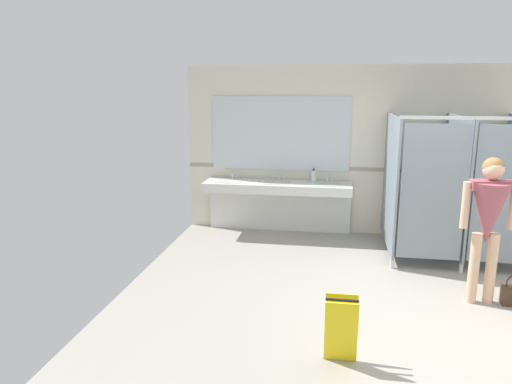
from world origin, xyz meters
TOP-DOWN VIEW (x-y plane):
  - ground_plane at (0.00, 0.00)m, footprint 6.81×6.19m
  - wall_back at (0.00, 2.85)m, footprint 6.81×0.12m
  - wall_back_tile_band at (0.00, 2.79)m, footprint 6.81×0.01m
  - vanity_counter at (-1.89, 2.57)m, footprint 2.31×0.59m
  - mirror_panel at (-1.89, 2.78)m, footprint 2.21×0.02m
  - bathroom_stalls at (0.63, 1.82)m, footprint 1.79×1.54m
  - person_standing at (0.61, 0.42)m, footprint 0.57×0.43m
  - soap_dispenser at (-1.34, 2.66)m, footprint 0.07×0.07m
  - wet_floor_sign at (-0.91, -0.99)m, footprint 0.28×0.19m

SIDE VIEW (x-z plane):
  - ground_plane at x=0.00m, z-range -0.10..0.00m
  - wet_floor_sign at x=-0.91m, z-range 0.01..0.59m
  - vanity_counter at x=-1.89m, z-range 0.15..1.12m
  - soap_dispenser at x=-1.34m, z-range 0.84..1.05m
  - person_standing at x=0.61m, z-range 0.21..1.83m
  - bathroom_stalls at x=0.63m, z-range 0.05..2.03m
  - wall_back_tile_band at x=0.00m, z-range 1.02..1.08m
  - wall_back at x=0.00m, z-range 0.00..2.66m
  - mirror_panel at x=-1.89m, z-range 1.00..2.18m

